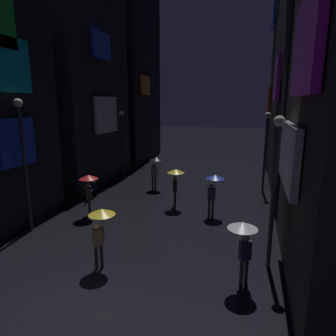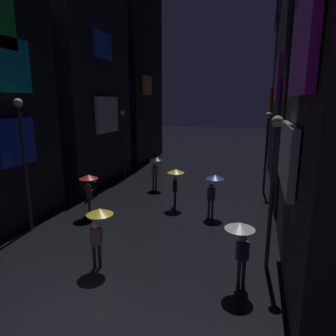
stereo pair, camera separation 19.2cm
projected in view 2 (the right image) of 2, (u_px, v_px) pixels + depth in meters
name	position (u px, v px, depth m)	size (l,w,h in m)	color
ground_plane	(71.00, 318.00, 7.90)	(120.00, 120.00, 0.00)	black
building_left_mid	(80.00, 87.00, 20.56)	(4.25, 7.67, 13.11)	#232328
building_left_far	(130.00, 46.00, 27.84)	(4.25, 7.13, 21.19)	black
building_right_mid	(325.00, 9.00, 16.03)	(4.25, 8.78, 20.87)	black
building_right_far	(306.00, 9.00, 23.81)	(4.25, 8.49, 25.55)	#232328
pedestrian_foreground_left_black	(156.00, 164.00, 19.21)	(0.90, 0.90, 2.12)	#38332D
pedestrian_far_right_yellow	(99.00, 222.00, 10.00)	(0.90, 0.90, 2.12)	black
pedestrian_midstreet_left_red	(89.00, 183.00, 14.68)	(0.90, 0.90, 2.12)	#2D2D38
pedestrian_near_crossing_blue	(214.00, 184.00, 14.59)	(0.90, 0.90, 2.12)	#38332D
pedestrian_midstreet_centre_yellow	(176.00, 177.00, 15.88)	(0.90, 0.90, 2.12)	black
pedestrian_foreground_right_clear	(241.00, 236.00, 8.93)	(0.90, 0.90, 2.12)	#38332D
bicycle_parked_at_storefront	(91.00, 193.00, 17.31)	(0.19, 1.82, 0.96)	black
streetlamp_left_near	(23.00, 151.00, 12.60)	(0.36, 0.36, 5.72)	#2D2D33
streetlamp_left_far	(123.00, 135.00, 21.90)	(0.36, 0.36, 4.98)	#2D2D33
streetlamp_right_far	(267.00, 142.00, 18.22)	(0.36, 0.36, 4.97)	#2D2D33
streetlamp_right_near	(273.00, 175.00, 9.67)	(0.36, 0.36, 5.17)	#2D2D33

